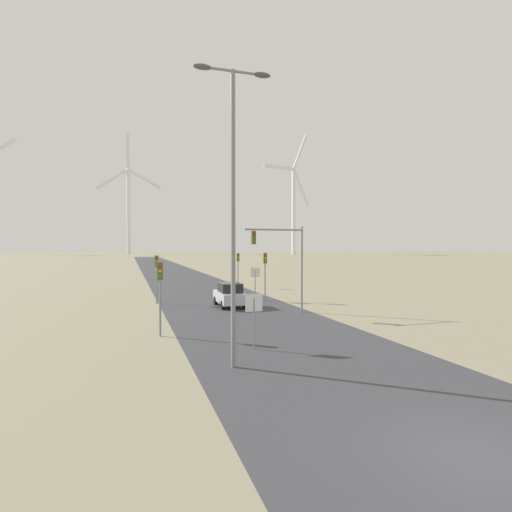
{
  "coord_description": "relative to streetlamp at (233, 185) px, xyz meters",
  "views": [
    {
      "loc": [
        -7.3,
        -6.7,
        4.66
      ],
      "look_at": [
        0.0,
        16.01,
        4.06
      ],
      "focal_mm": 28.0,
      "sensor_mm": 36.0,
      "label": 1
    }
  ],
  "objects": [
    {
      "name": "road_surface",
      "position": [
        3.48,
        39.97,
        -6.97
      ],
      "size": [
        10.0,
        240.0,
        0.01
      ],
      "color": "#38383D",
      "rests_on": "ground"
    },
    {
      "name": "wind_turbine_left",
      "position": [
        -3.33,
        236.79,
        24.06
      ],
      "size": [
        37.7,
        11.21,
        72.22
      ],
      "color": "white",
      "rests_on": "ground"
    },
    {
      "name": "stop_sign_near",
      "position": [
        1.57,
        2.33,
        -5.22
      ],
      "size": [
        0.81,
        0.07,
        2.51
      ],
      "color": "gray",
      "rests_on": "ground"
    },
    {
      "name": "traffic_light_post_mid_left",
      "position": [
        -1.66,
        18.05,
        -4.12
      ],
      "size": [
        0.28,
        0.34,
        3.89
      ],
      "color": "gray",
      "rests_on": "ground"
    },
    {
      "name": "traffic_light_mast_overhead",
      "position": [
        6.32,
        10.81,
        -2.7
      ],
      "size": [
        4.25,
        0.35,
        6.02
      ],
      "color": "gray",
      "rests_on": "ground"
    },
    {
      "name": "traffic_light_post_near_right",
      "position": [
        7.25,
        17.19,
        -3.98
      ],
      "size": [
        0.28,
        0.34,
        4.08
      ],
      "color": "gray",
      "rests_on": "ground"
    },
    {
      "name": "traffic_light_post_near_left",
      "position": [
        -2.27,
        6.23,
        -4.17
      ],
      "size": [
        0.28,
        0.33,
        3.82
      ],
      "color": "gray",
      "rests_on": "ground"
    },
    {
      "name": "traffic_light_post_mid_right",
      "position": [
        7.87,
        28.19,
        -4.15
      ],
      "size": [
        0.28,
        0.33,
        3.85
      ],
      "color": "gray",
      "rests_on": "ground"
    },
    {
      "name": "stop_sign_far",
      "position": [
        6.39,
        17.28,
        -4.99
      ],
      "size": [
        0.81,
        0.07,
        2.84
      ],
      "color": "gray",
      "rests_on": "ground"
    },
    {
      "name": "car_approaching",
      "position": [
        3.59,
        14.92,
        -6.06
      ],
      "size": [
        1.88,
        4.13,
        1.83
      ],
      "color": "#B7BCC1",
      "rests_on": "ground"
    },
    {
      "name": "wind_turbine_center",
      "position": [
        86.18,
        195.25,
        23.26
      ],
      "size": [
        33.88,
        16.39,
        69.64
      ],
      "color": "white",
      "rests_on": "ground"
    },
    {
      "name": "streetlamp",
      "position": [
        0.0,
        0.0,
        0.0
      ],
      "size": [
        3.02,
        0.32,
        11.36
      ],
      "color": "gray",
      "rests_on": "ground"
    },
    {
      "name": "ground_plane",
      "position": [
        3.48,
        -8.03,
        -6.97
      ],
      "size": [
        600.0,
        600.0,
        0.0
      ],
      "primitive_type": "plane",
      "color": "gray"
    }
  ]
}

